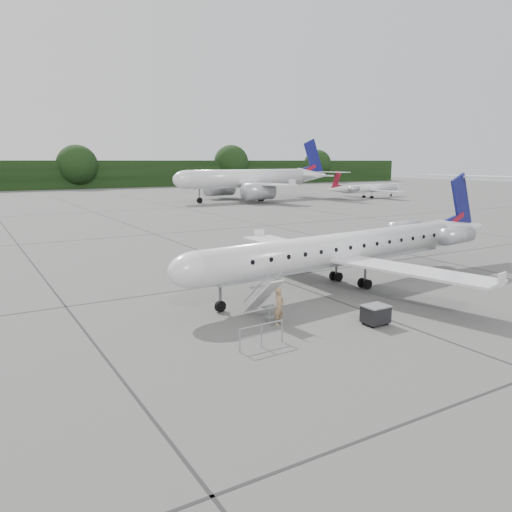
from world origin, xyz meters
TOP-DOWN VIEW (x-y plane):
  - ground at (0.00, 0.00)m, footprint 320.00×320.00m
  - treeline at (0.00, 130.00)m, footprint 260.00×4.00m
  - main_regional_jet at (-2.43, 3.54)m, footprint 28.69×22.00m
  - airstair at (-10.02, 0.56)m, footprint 1.09×2.40m
  - passenger at (-9.88, -0.75)m, footprint 0.80×0.70m
  - safety_railing at (-12.18, -2.85)m, footprint 2.20×0.19m
  - baggage_cart at (-5.84, -3.16)m, footprint 1.20×0.97m
  - bg_narrowbody at (27.19, 66.97)m, footprint 36.46×27.59m
  - bg_regional_right at (53.85, 59.97)m, footprint 24.38×19.14m

SIDE VIEW (x-z plane):
  - ground at x=0.00m, z-range 0.00..0.00m
  - safety_railing at x=-12.18m, z-range 0.00..1.00m
  - baggage_cart at x=-5.84m, z-range 0.00..1.03m
  - passenger at x=-9.88m, z-range 0.00..1.84m
  - airstair at x=-10.02m, z-range 0.00..2.15m
  - bg_regional_right at x=53.85m, z-range 0.00..5.84m
  - main_regional_jet at x=-2.43m, z-range 0.00..6.88m
  - treeline at x=0.00m, z-range 0.00..8.00m
  - bg_narrowbody at x=27.19m, z-range 0.00..12.41m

